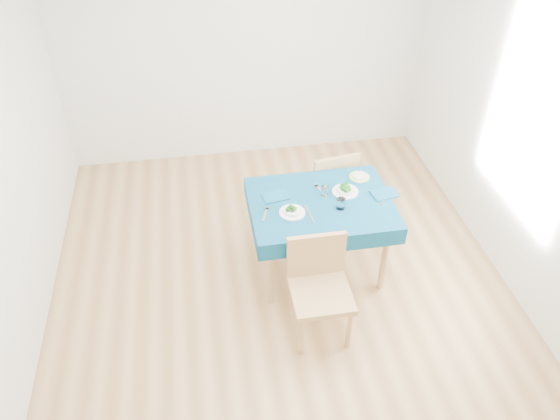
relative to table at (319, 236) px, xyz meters
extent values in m
cube|color=olive|center=(-0.38, -0.16, -0.39)|extent=(4.00, 4.50, 0.02)
cube|color=silver|center=(-0.38, 2.09, 0.97)|extent=(4.00, 0.02, 2.70)
cube|color=silver|center=(1.62, -0.16, 0.97)|extent=(0.02, 4.50, 2.70)
cube|color=navy|center=(0.00, 0.00, 0.00)|extent=(1.20, 0.91, 0.76)
cube|color=#A77F4E|center=(-0.15, -0.72, 0.20)|extent=(0.46, 0.51, 1.16)
cube|color=#A77F4E|center=(0.24, 0.70, 0.17)|extent=(0.51, 0.54, 1.11)
cube|color=silver|center=(-0.49, -0.09, 0.38)|extent=(0.09, 0.18, 0.00)
cube|color=silver|center=(-0.13, -0.14, 0.38)|extent=(0.05, 0.23, 0.00)
cube|color=silver|center=(0.04, 0.15, 0.38)|extent=(0.09, 0.20, 0.00)
cube|color=silver|center=(0.49, -0.01, 0.38)|extent=(0.04, 0.23, 0.00)
cube|color=navy|center=(-0.37, 0.13, 0.39)|extent=(0.24, 0.19, 0.01)
cube|color=navy|center=(0.56, 0.01, 0.39)|extent=(0.24, 0.19, 0.01)
cylinder|color=white|center=(0.05, 0.10, 0.42)|extent=(0.06, 0.06, 0.08)
cylinder|color=white|center=(0.14, -0.11, 0.43)|extent=(0.07, 0.07, 0.09)
cylinder|color=#B0CE64|center=(0.42, 0.29, 0.38)|extent=(0.18, 0.18, 0.01)
cube|color=beige|center=(0.42, 0.29, 0.40)|extent=(0.12, 0.12, 0.02)
camera|label=1|loc=(-0.95, -3.52, 3.20)|focal=35.00mm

